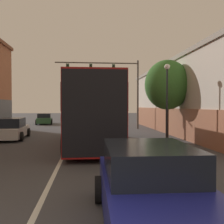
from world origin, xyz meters
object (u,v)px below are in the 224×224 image
at_px(bus, 93,109).
at_px(street_lamp, 167,99).
at_px(traffic_signal_gantry, 111,78).
at_px(parked_car_left_near, 12,129).
at_px(parked_car_left_mid, 44,119).
at_px(hatchback_foreground, 151,189).
at_px(street_tree_near, 167,85).

relative_size(bus, street_lamp, 2.22).
bearing_deg(traffic_signal_gantry, parked_car_left_near, -135.87).
relative_size(parked_car_left_mid, street_lamp, 1.01).
bearing_deg(street_lamp, hatchback_foreground, -108.91).
bearing_deg(parked_car_left_near, street_tree_near, -97.74).
height_order(parked_car_left_near, traffic_signal_gantry, traffic_signal_gantry).
xyz_separation_m(parked_car_left_mid, street_tree_near, (10.77, -15.58, 3.05)).
relative_size(parked_car_left_mid, street_tree_near, 0.86).
bearing_deg(hatchback_foreground, parked_car_left_near, 25.90).
xyz_separation_m(parked_car_left_near, street_lamp, (9.56, -3.97, 1.97)).
distance_m(parked_car_left_near, parked_car_left_mid, 14.79).
bearing_deg(parked_car_left_mid, street_tree_near, -151.83).
distance_m(hatchback_foreground, parked_car_left_near, 14.90).
height_order(hatchback_foreground, street_tree_near, street_tree_near).
distance_m(parked_car_left_mid, street_tree_near, 19.18).
xyz_separation_m(parked_car_left_near, parked_car_left_mid, (-0.20, 14.78, -0.04)).
bearing_deg(bus, parked_car_left_mid, 17.56).
relative_size(parked_car_left_near, traffic_signal_gantry, 0.56).
distance_m(bus, traffic_signal_gantry, 11.09).
distance_m(bus, street_tree_near, 5.94).
bearing_deg(street_tree_near, street_lamp, -107.51).
bearing_deg(parked_car_left_near, street_lamp, -115.99).
bearing_deg(street_lamp, street_tree_near, 72.49).
xyz_separation_m(bus, street_lamp, (4.13, -0.67, 0.57)).
bearing_deg(hatchback_foreground, street_lamp, -18.00).
xyz_separation_m(hatchback_foreground, street_lamp, (3.27, 9.54, 1.94)).
bearing_deg(street_lamp, bus, 170.77).
xyz_separation_m(parked_car_left_mid, traffic_signal_gantry, (7.63, -7.58, 4.37)).
bearing_deg(hatchback_foreground, street_tree_near, -17.65).
xyz_separation_m(traffic_signal_gantry, street_lamp, (2.13, -11.18, -2.36)).
xyz_separation_m(parked_car_left_near, traffic_signal_gantry, (7.43, 7.21, 4.33)).
bearing_deg(traffic_signal_gantry, street_tree_near, -68.59).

